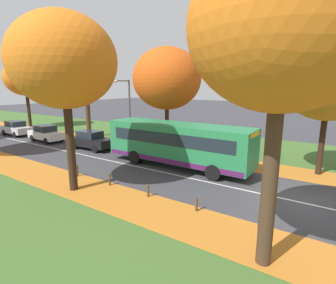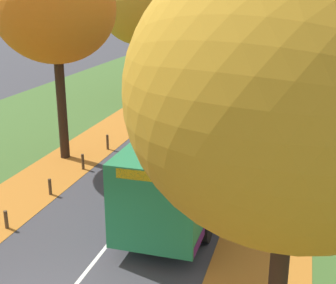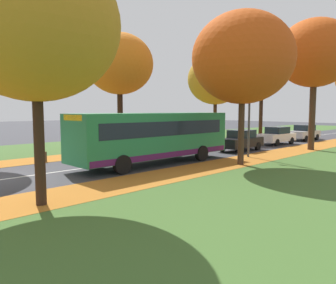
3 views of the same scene
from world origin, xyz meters
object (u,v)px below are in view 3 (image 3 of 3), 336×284
(bollard_fourth, at_px, (86,153))
(car_black_lead, at_px, (241,140))
(bollard_third, at_px, (46,157))
(car_silver_third_in_line, at_px, (304,133))
(tree_right_nearest, at_px, (35,25))
(bollard_fifth, at_px, (120,149))
(tree_right_mid, at_px, (315,53))
(bus, at_px, (154,135))
(streetlamp_right, at_px, (245,101))
(tree_right_near, at_px, (243,58))
(tree_left_near, at_px, (119,64))
(bollard_sixth, at_px, (148,146))
(tree_left_far, at_px, (262,80))
(tree_left_mid, at_px, (216,79))
(car_white_following, at_px, (277,136))

(bollard_fourth, height_order, car_black_lead, car_black_lead)
(bollard_third, xyz_separation_m, car_silver_third_in_line, (5.07, 25.49, 0.50))
(tree_right_nearest, height_order, bollard_fourth, tree_right_nearest)
(tree_right_nearest, distance_m, bollard_fifth, 14.10)
(tree_right_mid, distance_m, bus, 15.19)
(bollard_third, distance_m, streetlamp_right, 13.30)
(bollard_fourth, bearing_deg, tree_right_near, 28.48)
(tree_right_mid, distance_m, bollard_fourth, 18.86)
(bollard_fifth, bearing_deg, bollard_fourth, -90.38)
(tree_right_near, xyz_separation_m, tree_right_mid, (-0.05, 10.17, 1.46))
(tree_right_nearest, distance_m, tree_right_near, 11.69)
(bus, bearing_deg, car_black_lead, 89.55)
(tree_left_near, height_order, bollard_sixth, tree_left_near)
(tree_right_near, distance_m, car_black_lead, 8.52)
(bus, bearing_deg, bollard_third, -141.17)
(car_black_lead, relative_size, car_silver_third_in_line, 0.99)
(bus, bearing_deg, tree_right_near, 42.35)
(tree_right_mid, relative_size, bollard_third, 16.38)
(bus, height_order, car_silver_third_in_line, bus)
(bus, distance_m, car_black_lead, 9.05)
(car_silver_third_in_line, bearing_deg, tree_left_near, -109.13)
(tree_left_far, relative_size, tree_right_mid, 0.89)
(tree_left_far, bearing_deg, car_black_lead, -65.31)
(tree_left_near, xyz_separation_m, tree_right_near, (10.39, 0.89, -0.59))
(bus, height_order, car_black_lead, bus)
(bollard_sixth, relative_size, car_silver_third_in_line, 0.18)
(tree_left_near, height_order, tree_right_nearest, tree_left_near)
(bollard_fifth, bearing_deg, tree_left_mid, 98.50)
(car_black_lead, bearing_deg, bollard_fifth, -124.30)
(tree_right_near, xyz_separation_m, bollard_fourth, (-8.91, -4.83, -5.75))
(streetlamp_right, bearing_deg, tree_right_mid, 77.09)
(tree_left_mid, bearing_deg, tree_right_mid, -9.52)
(tree_left_near, distance_m, tree_right_nearest, 14.88)
(tree_right_mid, xyz_separation_m, bollard_sixth, (-8.88, -9.49, -7.16))
(tree_left_near, xyz_separation_m, bollard_third, (1.45, -6.69, -6.35))
(tree_left_near, distance_m, tree_left_mid, 12.92)
(bollard_fourth, xyz_separation_m, car_black_lead, (5.28, 10.46, 0.49))
(tree_left_near, xyz_separation_m, tree_left_mid, (-0.61, 12.90, -0.28))
(bollard_fourth, bearing_deg, bollard_third, -90.50)
(bollard_third, relative_size, bollard_fourth, 0.97)
(tree_left_mid, xyz_separation_m, car_black_lead, (7.36, -6.37, -5.57))
(tree_left_near, height_order, tree_right_near, tree_left_near)
(bollard_fifth, xyz_separation_m, car_silver_third_in_line, (5.03, 19.98, 0.46))
(bollard_sixth, bearing_deg, car_black_lead, 43.13)
(bollard_fourth, height_order, car_silver_third_in_line, car_silver_third_in_line)
(tree_left_near, bearing_deg, bollard_third, -77.77)
(tree_right_mid, distance_m, car_white_following, 7.97)
(tree_right_nearest, relative_size, car_black_lead, 1.96)
(tree_left_far, xyz_separation_m, bollard_sixth, (1.84, -20.46, -6.48))
(tree_right_near, xyz_separation_m, streetlamp_right, (-1.69, 3.03, -2.33))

